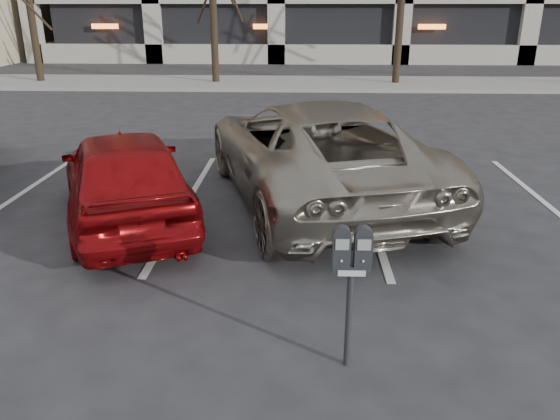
# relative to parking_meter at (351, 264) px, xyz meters

# --- Properties ---
(ground) EXTENTS (140.00, 140.00, 0.00)m
(ground) POSITION_rel_parking_meter_xyz_m (-0.79, 1.76, -0.96)
(ground) COLOR #28282B
(ground) RESTS_ON ground
(sidewalk) EXTENTS (80.00, 4.00, 0.12)m
(sidewalk) POSITION_rel_parking_meter_xyz_m (-0.79, 17.76, -0.90)
(sidewalk) COLOR gray
(sidewalk) RESTS_ON ground
(stall_lines) EXTENTS (16.90, 5.20, 0.00)m
(stall_lines) POSITION_rel_parking_meter_xyz_m (-2.19, 4.06, -0.95)
(stall_lines) COLOR silver
(stall_lines) RESTS_ON ground
(parking_meter) EXTENTS (0.32, 0.13, 1.25)m
(parking_meter) POSITION_rel_parking_meter_xyz_m (0.00, 0.00, 0.00)
(parking_meter) COLOR black
(parking_meter) RESTS_ON ground
(suv_silver) EXTENTS (4.09, 6.16, 1.58)m
(suv_silver) POSITION_rel_parking_meter_xyz_m (-0.20, 4.30, -0.17)
(suv_silver) COLOR #A69E8D
(suv_silver) RESTS_ON ground
(car_red) EXTENTS (3.00, 4.27, 1.35)m
(car_red) POSITION_rel_parking_meter_xyz_m (-2.86, 3.24, -0.28)
(car_red) COLOR maroon
(car_red) RESTS_ON ground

